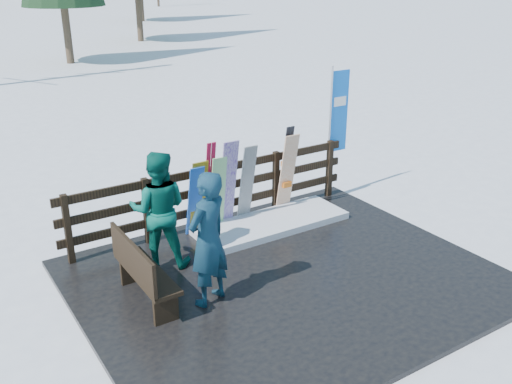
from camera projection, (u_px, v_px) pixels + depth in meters
ground at (287, 281)px, 8.62m from camera, size 700.00×700.00×0.00m
deck at (287, 279)px, 8.61m from camera, size 6.00×5.00×0.08m
fence at (215, 191)px, 10.06m from camera, size 5.60×0.10×1.15m
snow_patch at (271, 223)px, 10.22m from camera, size 2.79×1.00×0.12m
bench at (141, 270)px, 7.75m from camera, size 0.41×1.50×0.97m
snowboard_0 at (195, 201)px, 9.64m from camera, size 0.26×0.32×1.30m
snowboard_1 at (218, 194)px, 9.85m from camera, size 0.27×0.24×1.38m
snowboard_2 at (198, 198)px, 9.66m from camera, size 0.29×0.29×1.38m
snowboard_3 at (228, 184)px, 9.90m from camera, size 0.29×0.32×1.63m
snowboard_4 at (247, 184)px, 10.12m from camera, size 0.26×0.32×1.49m
snowboard_5 at (287, 173)px, 10.55m from camera, size 0.31×0.31×1.54m
ski_pair_a at (209, 187)px, 9.79m from camera, size 0.16×0.30×1.65m
ski_pair_b at (285, 169)px, 10.58m from camera, size 0.17×0.33×1.69m
rental_flag at (337, 116)px, 11.13m from camera, size 0.45×0.04×2.60m
person_front at (208, 239)px, 7.63m from camera, size 0.82×0.69×1.92m
person_back at (159, 210)px, 8.62m from camera, size 1.13×1.06×1.85m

